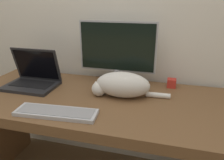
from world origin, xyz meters
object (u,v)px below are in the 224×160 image
(monitor, at_px, (117,52))
(external_keyboard, at_px, (56,112))
(cat, at_px, (122,84))
(laptop, at_px, (33,79))

(monitor, distance_m, external_keyboard, 0.59)
(monitor, height_order, cat, monitor)
(external_keyboard, bearing_deg, laptop, 133.20)
(external_keyboard, relative_size, cat, 0.93)
(monitor, xyz_separation_m, external_keyboard, (-0.20, -0.51, -0.22))
(laptop, bearing_deg, cat, -0.78)
(cat, bearing_deg, laptop, 177.18)
(external_keyboard, height_order, cat, cat)
(laptop, height_order, external_keyboard, laptop)
(laptop, distance_m, cat, 0.63)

